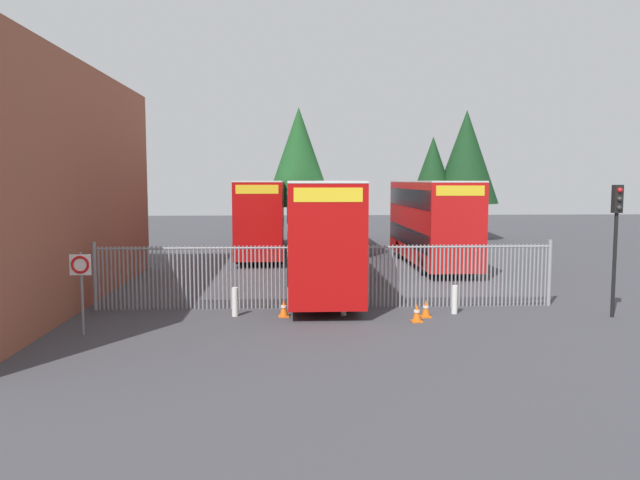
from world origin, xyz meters
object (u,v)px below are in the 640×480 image
(double_decker_bus_far_back, at_px, (262,215))
(bollard_near_left, at_px, (235,302))
(traffic_cone_mid_forecourt, at_px, (426,308))
(traffic_cone_near_kerb, at_px, (284,308))
(double_decker_bus_behind_fence_left, at_px, (431,219))
(traffic_cone_by_gate, at_px, (417,313))
(double_decker_bus_behind_fence_right, at_px, (336,212))
(traffic_light_kerbside, at_px, (616,226))
(bollard_center_front, at_px, (344,301))
(double_decker_bus_near_gate, at_px, (319,232))
(bollard_near_right, at_px, (455,300))
(speed_limit_sign_post, at_px, (81,274))

(double_decker_bus_far_back, relative_size, bollard_near_left, 11.38)
(bollard_near_left, bearing_deg, traffic_cone_mid_forecourt, -4.42)
(traffic_cone_mid_forecourt, xyz_separation_m, traffic_cone_near_kerb, (-4.62, 0.31, 0.00))
(double_decker_bus_behind_fence_left, distance_m, traffic_cone_near_kerb, 14.34)
(traffic_cone_by_gate, relative_size, traffic_cone_near_kerb, 1.00)
(double_decker_bus_behind_fence_right, height_order, traffic_cone_near_kerb, double_decker_bus_behind_fence_right)
(double_decker_bus_far_back, height_order, traffic_cone_near_kerb, double_decker_bus_far_back)
(traffic_cone_mid_forecourt, distance_m, traffic_cone_near_kerb, 4.63)
(bollard_near_left, bearing_deg, traffic_cone_by_gate, -10.97)
(bollard_near_left, height_order, traffic_cone_by_gate, bollard_near_left)
(traffic_cone_near_kerb, xyz_separation_m, traffic_light_kerbside, (10.71, -0.59, 2.70))
(traffic_cone_mid_forecourt, bearing_deg, traffic_cone_near_kerb, 176.22)
(double_decker_bus_behind_fence_left, bearing_deg, double_decker_bus_far_back, 153.39)
(double_decker_bus_behind_fence_left, xyz_separation_m, bollard_center_front, (-5.63, -11.81, -1.95))
(double_decker_bus_near_gate, height_order, traffic_cone_mid_forecourt, double_decker_bus_near_gate)
(bollard_near_left, distance_m, traffic_light_kerbside, 12.58)
(traffic_cone_near_kerb, relative_size, traffic_light_kerbside, 0.14)
(bollard_near_right, relative_size, traffic_cone_near_kerb, 1.61)
(traffic_cone_near_kerb, distance_m, speed_limit_sign_post, 6.32)
(double_decker_bus_behind_fence_left, bearing_deg, traffic_cone_near_kerb, -122.43)
(bollard_center_front, xyz_separation_m, traffic_cone_mid_forecourt, (2.65, -0.46, -0.19))
(double_decker_bus_behind_fence_right, bearing_deg, traffic_cone_near_kerb, -99.17)
(bollard_near_left, bearing_deg, traffic_cone_near_kerb, -6.24)
(traffic_cone_mid_forecourt, bearing_deg, traffic_cone_by_gate, -123.66)
(double_decker_bus_behind_fence_right, bearing_deg, bollard_center_front, -93.71)
(bollard_center_front, bearing_deg, traffic_light_kerbside, -4.83)
(bollard_near_left, relative_size, traffic_cone_mid_forecourt, 1.61)
(double_decker_bus_far_back, bearing_deg, traffic_cone_by_gate, -72.27)
(bollard_near_left, height_order, traffic_cone_near_kerb, bollard_near_left)
(bollard_near_left, relative_size, traffic_cone_by_gate, 1.61)
(traffic_cone_mid_forecourt, relative_size, traffic_light_kerbside, 0.14)
(double_decker_bus_behind_fence_right, distance_m, traffic_cone_by_gate, 21.35)
(traffic_light_kerbside, bearing_deg, double_decker_bus_far_back, 125.32)
(double_decker_bus_behind_fence_left, height_order, bollard_near_right, double_decker_bus_behind_fence_left)
(bollard_near_left, xyz_separation_m, traffic_cone_by_gate, (5.79, -1.12, -0.19))
(speed_limit_sign_post, height_order, traffic_light_kerbside, traffic_light_kerbside)
(double_decker_bus_near_gate, bearing_deg, traffic_cone_by_gate, -62.59)
(bollard_center_front, height_order, traffic_cone_mid_forecourt, bollard_center_front)
(bollard_center_front, relative_size, traffic_cone_near_kerb, 1.61)
(double_decker_bus_behind_fence_left, distance_m, bollard_near_left, 15.08)
(traffic_cone_mid_forecourt, bearing_deg, bollard_center_front, 170.20)
(bollard_center_front, bearing_deg, bollard_near_right, 0.69)
(double_decker_bus_behind_fence_left, xyz_separation_m, traffic_cone_mid_forecourt, (-2.99, -12.27, -2.13))
(double_decker_bus_behind_fence_right, xyz_separation_m, traffic_light_kerbside, (7.43, -20.86, 0.56))
(double_decker_bus_behind_fence_left, relative_size, bollard_center_front, 11.38)
(bollard_center_front, bearing_deg, speed_limit_sign_post, -163.53)
(traffic_cone_mid_forecourt, distance_m, speed_limit_sign_post, 10.64)
(bollard_center_front, relative_size, traffic_cone_by_gate, 1.61)
(bollard_near_left, bearing_deg, traffic_light_kerbside, -3.54)
(double_decker_bus_near_gate, xyz_separation_m, bollard_near_left, (-2.99, -4.27, -1.95))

